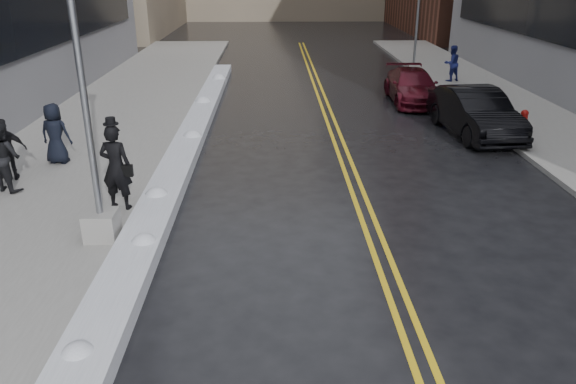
{
  "coord_description": "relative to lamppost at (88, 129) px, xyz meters",
  "views": [
    {
      "loc": [
        0.31,
        -8.71,
        5.51
      ],
      "look_at": [
        0.59,
        1.66,
        1.3
      ],
      "focal_mm": 35.0,
      "sensor_mm": 36.0,
      "label": 1
    }
  ],
  "objects": [
    {
      "name": "ground",
      "position": [
        3.3,
        -2.0,
        -2.53
      ],
      "size": [
        160.0,
        160.0,
        0.0
      ],
      "primitive_type": "plane",
      "color": "black",
      "rests_on": "ground"
    },
    {
      "name": "sidewalk_west",
      "position": [
        -2.45,
        8.0,
        -2.46
      ],
      "size": [
        5.5,
        50.0,
        0.15
      ],
      "primitive_type": "cube",
      "color": "gray",
      "rests_on": "ground"
    },
    {
      "name": "sidewalk_east",
      "position": [
        13.3,
        8.0,
        -2.46
      ],
      "size": [
        4.0,
        50.0,
        0.15
      ],
      "primitive_type": "cube",
      "color": "gray",
      "rests_on": "ground"
    },
    {
      "name": "lane_line_left",
      "position": [
        5.65,
        8.0,
        -2.53
      ],
      "size": [
        0.12,
        50.0,
        0.01
      ],
      "primitive_type": "cube",
      "color": "gold",
      "rests_on": "ground"
    },
    {
      "name": "lane_line_right",
      "position": [
        5.95,
        8.0,
        -2.53
      ],
      "size": [
        0.12,
        50.0,
        0.01
      ],
      "primitive_type": "cube",
      "color": "gold",
      "rests_on": "ground"
    },
    {
      "name": "snow_ridge",
      "position": [
        0.85,
        6.0,
        -2.36
      ],
      "size": [
        0.9,
        30.0,
        0.34
      ],
      "primitive_type": "cube",
      "color": "silver",
      "rests_on": "ground"
    },
    {
      "name": "lamppost",
      "position": [
        0.0,
        0.0,
        0.0
      ],
      "size": [
        0.65,
        0.65,
        7.62
      ],
      "color": "gray",
      "rests_on": "sidewalk_west"
    },
    {
      "name": "fire_hydrant",
      "position": [
        12.3,
        8.0,
        -1.98
      ],
      "size": [
        0.26,
        0.26,
        0.73
      ],
      "color": "maroon",
      "rests_on": "sidewalk_east"
    },
    {
      "name": "traffic_signal",
      "position": [
        11.8,
        22.0,
        0.87
      ],
      "size": [
        0.16,
        0.2,
        6.0
      ],
      "color": "gray",
      "rests_on": "sidewalk_east"
    },
    {
      "name": "pedestrian_fedora",
      "position": [
        -0.03,
        1.61,
        -1.37
      ],
      "size": [
        0.82,
        0.62,
        2.04
      ],
      "primitive_type": "imported",
      "rotation": [
        0.0,
        0.0,
        2.95
      ],
      "color": "black",
      "rests_on": "sidewalk_west"
    },
    {
      "name": "pedestrian_b",
      "position": [
        -3.17,
        2.84,
        -1.49
      ],
      "size": [
        1.09,
        1.01,
        1.79
      ],
      "primitive_type": "imported",
      "rotation": [
        0.0,
        0.0,
        2.64
      ],
      "color": "black",
      "rests_on": "sidewalk_west"
    },
    {
      "name": "pedestrian_c",
      "position": [
        -2.63,
        4.96,
        -1.51
      ],
      "size": [
        0.93,
        0.68,
        1.75
      ],
      "primitive_type": "imported",
      "rotation": [
        0.0,
        0.0,
        2.99
      ],
      "color": "black",
      "rests_on": "sidewalk_west"
    },
    {
      "name": "pedestrian_d",
      "position": [
        -3.42,
        3.59,
        -1.55
      ],
      "size": [
        1.05,
        0.66,
        1.67
      ],
      "primitive_type": "imported",
      "rotation": [
        0.0,
        0.0,
        3.42
      ],
      "color": "black",
      "rests_on": "sidewalk_west"
    },
    {
      "name": "pedestrian_east",
      "position": [
        12.43,
        16.98,
        -1.52
      ],
      "size": [
        1.01,
        0.9,
        1.72
      ],
      "primitive_type": "imported",
      "rotation": [
        0.0,
        0.0,
        3.5
      ],
      "color": "navy",
      "rests_on": "sidewalk_east"
    },
    {
      "name": "car_black",
      "position": [
        10.54,
        7.96,
        -1.73
      ],
      "size": [
        2.15,
        5.03,
        1.61
      ],
      "primitive_type": "imported",
      "rotation": [
        0.0,
        0.0,
        0.09
      ],
      "color": "black",
      "rests_on": "ground"
    },
    {
      "name": "car_maroon",
      "position": [
        9.59,
        13.05,
        -1.85
      ],
      "size": [
        2.04,
        4.75,
        1.36
      ],
      "primitive_type": "imported",
      "rotation": [
        0.0,
        0.0,
        -0.03
      ],
      "color": "#420A15",
      "rests_on": "ground"
    }
  ]
}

